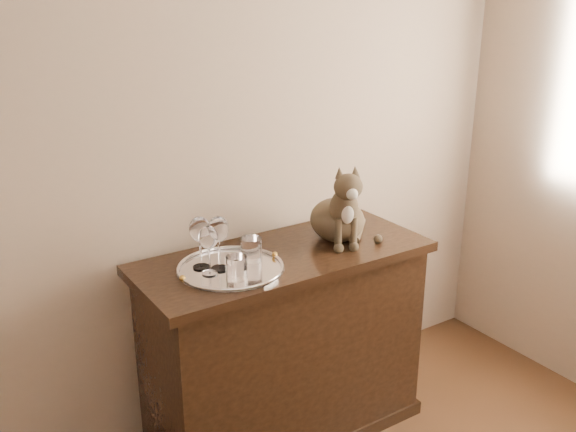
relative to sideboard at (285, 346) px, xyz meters
name	(u,v)px	position (x,y,z in m)	size (l,w,h in m)	color
wall_back	(98,133)	(-0.60, 0.31, 0.93)	(4.00, 0.10, 2.70)	#C1AA91
sideboard	(285,346)	(0.00, 0.00, 0.00)	(1.20, 0.50, 0.85)	black
tray	(231,270)	(-0.26, -0.03, 0.43)	(0.40, 0.40, 0.01)	white
wine_glass_a	(200,242)	(-0.35, 0.04, 0.53)	(0.08, 0.08, 0.20)	silver
wine_glass_c	(209,250)	(-0.34, -0.03, 0.53)	(0.07, 0.07, 0.19)	white
wine_glass_d	(219,243)	(-0.29, -0.01, 0.54)	(0.08, 0.08, 0.21)	silver
tumbler_b	(236,268)	(-0.28, -0.12, 0.48)	(0.08, 0.08, 0.09)	white
tumbler_c	(251,249)	(-0.16, -0.01, 0.48)	(0.08, 0.08, 0.09)	white
cat	(338,200)	(0.27, 0.01, 0.60)	(0.34, 0.32, 0.34)	brown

